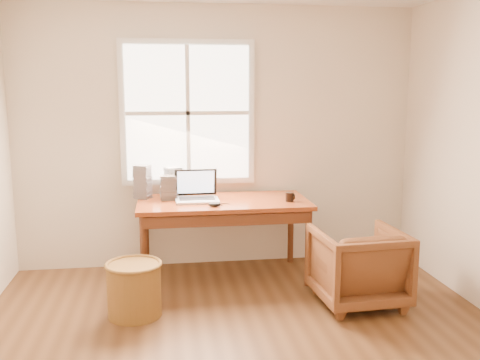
# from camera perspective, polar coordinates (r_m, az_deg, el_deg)

# --- Properties ---
(room_shell) EXTENTS (4.04, 4.54, 2.64)m
(room_shell) POSITION_cam_1_polar(r_m,az_deg,el_deg) (3.33, 0.97, 1.52)
(room_shell) COLOR brown
(room_shell) RESTS_ON ground
(desk) EXTENTS (1.60, 0.80, 0.04)m
(desk) POSITION_cam_1_polar(r_m,az_deg,el_deg) (5.04, -1.80, -2.40)
(desk) COLOR brown
(desk) RESTS_ON room_shell
(armchair) EXTENTS (0.74, 0.76, 0.65)m
(armchair) POSITION_cam_1_polar(r_m,az_deg,el_deg) (4.63, 12.48, -8.94)
(armchair) COLOR brown
(armchair) RESTS_ON room_shell
(wicker_stool) EXTENTS (0.53, 0.53, 0.42)m
(wicker_stool) POSITION_cam_1_polar(r_m,az_deg,el_deg) (4.41, -11.21, -11.43)
(wicker_stool) COLOR brown
(wicker_stool) RESTS_ON room_shell
(laptop) EXTENTS (0.41, 0.43, 0.31)m
(laptop) POSITION_cam_1_polar(r_m,az_deg,el_deg) (4.96, -4.61, -0.57)
(laptop) COLOR #B8BABF
(laptop) RESTS_ON desk
(mouse) EXTENTS (0.11, 0.07, 0.04)m
(mouse) POSITION_cam_1_polar(r_m,az_deg,el_deg) (4.77, -2.73, -2.62)
(mouse) COLOR black
(mouse) RESTS_ON desk
(coffee_mug) EXTENTS (0.08, 0.08, 0.08)m
(coffee_mug) POSITION_cam_1_polar(r_m,az_deg,el_deg) (5.00, 5.31, -1.81)
(coffee_mug) COLOR black
(coffee_mug) RESTS_ON desk
(cd_stack_a) EXTENTS (0.18, 0.18, 0.29)m
(cd_stack_a) POSITION_cam_1_polar(r_m,az_deg,el_deg) (5.21, -7.11, -0.25)
(cd_stack_a) COLOR silver
(cd_stack_a) RESTS_ON desk
(cd_stack_b) EXTENTS (0.15, 0.13, 0.23)m
(cd_stack_b) POSITION_cam_1_polar(r_m,az_deg,el_deg) (5.09, -7.65, -0.82)
(cd_stack_b) COLOR #2A292F
(cd_stack_b) RESTS_ON desk
(cd_stack_c) EXTENTS (0.18, 0.17, 0.32)m
(cd_stack_c) POSITION_cam_1_polar(r_m,az_deg,el_deg) (5.18, -10.34, -0.22)
(cd_stack_c) COLOR #9A9BA7
(cd_stack_c) RESTS_ON desk
(cd_stack_d) EXTENTS (0.16, 0.14, 0.18)m
(cd_stack_d) POSITION_cam_1_polar(r_m,az_deg,el_deg) (5.29, -7.52, -0.68)
(cd_stack_d) COLOR silver
(cd_stack_d) RESTS_ON desk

